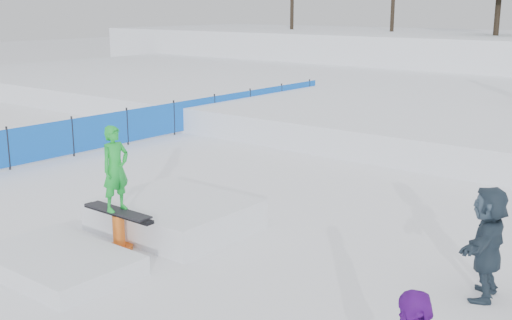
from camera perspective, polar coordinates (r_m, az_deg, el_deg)
The scene contains 5 objects.
ground at distance 11.58m, azimuth -8.20°, elevation -6.76°, with size 120.00×120.00×0.00m, color white.
snow_midrise at distance 24.95m, azimuth 19.64°, elevation 4.50°, with size 50.00×18.00×0.80m, color white.
safety_fence at distance 20.42m, azimuth -7.30°, elevation 3.75°, with size 0.05×16.00×1.10m.
spectator_dark at distance 9.47m, azimuth 19.89°, elevation -6.93°, with size 1.51×0.48×1.62m, color #2A3B4A.
jib_rail_feature at distance 11.39m, azimuth -9.85°, elevation -5.55°, with size 2.60×4.40×2.11m.
Camera 1 is at (8.00, -7.36, 4.00)m, focal length 45.00 mm.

